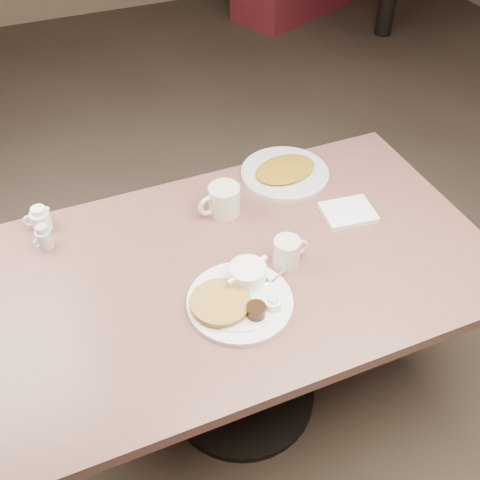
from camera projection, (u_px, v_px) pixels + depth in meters
name	position (u px, v px, depth m)	size (l,w,h in m)	color
room	(243.00, 55.00, 1.21)	(7.04, 8.04, 2.84)	#4C3F33
diner_table	(242.00, 298.00, 1.78)	(1.50, 0.90, 0.75)	#84564C
main_plate	(239.00, 295.00, 1.54)	(0.39, 0.38, 0.07)	white
coffee_mug_near	(287.00, 252.00, 1.63)	(0.12, 0.08, 0.09)	silver
napkin	(348.00, 212.00, 1.81)	(0.18, 0.15, 0.02)	white
coffee_mug_far	(223.00, 200.00, 1.79)	(0.15, 0.12, 0.10)	silver
creamer_left	(44.00, 237.00, 1.68)	(0.07, 0.06, 0.08)	silver
creamer_right	(40.00, 219.00, 1.75)	(0.10, 0.08, 0.08)	white
hash_plate	(285.00, 172.00, 1.96)	(0.37, 0.37, 0.04)	beige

